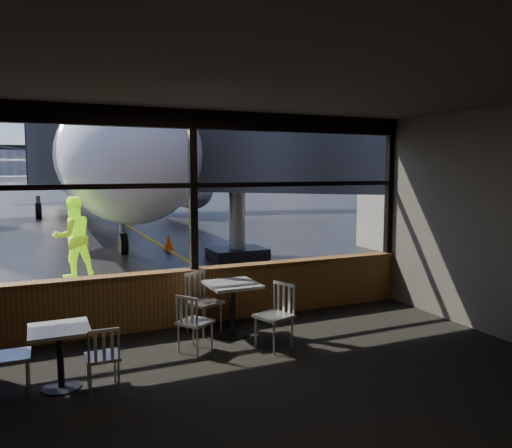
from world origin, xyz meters
TOP-DOWN VIEW (x-y plane):
  - ground_plane at (0.00, 120.00)m, footprint 520.00×520.00m
  - carpet_floor at (0.00, -3.00)m, footprint 8.00×6.00m
  - ceiling at (0.00, -3.00)m, footprint 8.00×6.00m
  - window_sill at (0.00, 0.00)m, footprint 8.00×0.28m
  - window_header at (0.00, 0.00)m, footprint 8.00×0.18m
  - mullion_centre at (0.00, 0.00)m, footprint 0.12×0.12m
  - mullion_right at (3.95, 0.00)m, footprint 0.12×0.12m
  - window_transom at (0.00, 0.00)m, footprint 8.00×0.10m
  - airliner at (0.12, 19.49)m, footprint 29.78×35.69m
  - jet_bridge at (3.60, 5.50)m, footprint 9.46×11.56m
  - cafe_table_near at (0.35, -0.82)m, footprint 0.75×0.75m
  - cafe_table_mid at (-2.16, -1.75)m, footprint 0.67×0.67m
  - chair_near_e at (0.68, -1.59)m, footprint 0.66×0.66m
  - chair_near_w at (-0.38, -1.26)m, footprint 0.65×0.65m
  - chair_near_n at (-0.01, -0.52)m, footprint 0.69×0.69m
  - chair_mid_s at (-1.72, -1.99)m, footprint 0.44×0.44m
  - chair_mid_w at (-2.68, -1.70)m, footprint 0.50×0.50m
  - ground_crew at (-1.54, 4.72)m, footprint 1.11×0.97m
  - cone_nose at (1.52, 7.74)m, footprint 0.36×0.36m
  - terminal_annex at (10.00, 2.50)m, footprint 5.00×7.00m
  - hangar_mid at (0.00, 185.00)m, footprint 38.00×15.00m
  - hangar_right at (60.00, 178.00)m, footprint 50.00×20.00m
  - fuel_tank_c at (-10.00, 182.00)m, footprint 8.00×8.00m
  - treeline at (0.00, 210.00)m, footprint 360.00×3.00m

SIDE VIEW (x-z plane):
  - ground_plane at x=0.00m, z-range 0.00..0.00m
  - carpet_floor at x=0.00m, z-range 0.01..0.01m
  - cone_nose at x=1.52m, z-range 0.00..0.50m
  - cafe_table_mid at x=-2.16m, z-range 0.00..0.74m
  - chair_mid_s at x=-1.72m, z-range 0.00..0.80m
  - cafe_table_near at x=0.35m, z-range 0.00..0.83m
  - chair_near_w at x=-0.38m, z-range 0.00..0.85m
  - chair_mid_w at x=-2.68m, z-range 0.00..0.89m
  - window_sill at x=0.00m, z-range 0.00..0.90m
  - chair_near_e at x=0.68m, z-range 0.00..0.95m
  - chair_near_n at x=-0.01m, z-range 0.00..0.96m
  - ground_crew at x=-1.54m, z-range 0.00..1.92m
  - mullion_centre at x=0.00m, z-range 0.90..3.50m
  - mullion_right at x=3.95m, z-range 0.90..3.50m
  - window_transom at x=0.00m, z-range 2.26..2.34m
  - jet_bridge at x=3.60m, z-range 0.00..5.04m
  - terminal_annex at x=10.00m, z-range 0.00..6.00m
  - fuel_tank_c at x=-10.00m, z-range 0.00..6.00m
  - window_header at x=0.00m, z-range 3.20..3.50m
  - ceiling at x=0.00m, z-range 3.48..3.52m
  - hangar_mid at x=0.00m, z-range 0.00..10.00m
  - airliner at x=0.12m, z-range 0.00..10.87m
  - hangar_right at x=60.00m, z-range 0.00..12.00m
  - treeline at x=0.00m, z-range 0.00..12.00m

